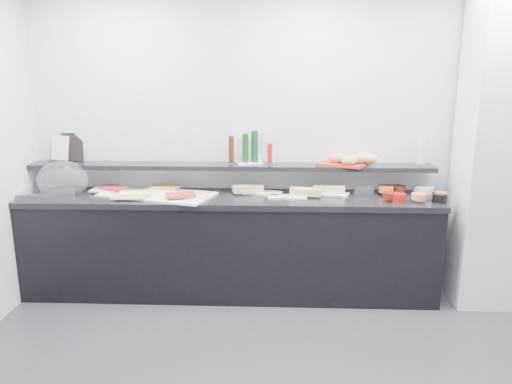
{
  "coord_description": "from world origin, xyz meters",
  "views": [
    {
      "loc": [
        -0.29,
        -2.5,
        1.97
      ],
      "look_at": [
        -0.45,
        1.45,
        1.0
      ],
      "focal_mm": 35.0,
      "sensor_mm": 36.0,
      "label": 1
    }
  ],
  "objects_px": {
    "sandwich_plate_mid": "(287,197)",
    "condiment_tray": "(250,163)",
    "cloche_base": "(47,191)",
    "framed_print": "(72,147)",
    "carafe": "(421,149)",
    "bread_tray": "(342,164)"
  },
  "relations": [
    {
      "from": "sandwich_plate_mid",
      "to": "condiment_tray",
      "type": "distance_m",
      "value": 0.48
    },
    {
      "from": "cloche_base",
      "to": "framed_print",
      "type": "height_order",
      "value": "framed_print"
    },
    {
      "from": "framed_print",
      "to": "condiment_tray",
      "type": "distance_m",
      "value": 1.65
    },
    {
      "from": "cloche_base",
      "to": "carafe",
      "type": "height_order",
      "value": "carafe"
    },
    {
      "from": "carafe",
      "to": "framed_print",
      "type": "bearing_deg",
      "value": 177.7
    },
    {
      "from": "cloche_base",
      "to": "carafe",
      "type": "xyz_separation_m",
      "value": [
        3.29,
        0.13,
        0.38
      ]
    },
    {
      "from": "bread_tray",
      "to": "carafe",
      "type": "relative_size",
      "value": 1.34
    },
    {
      "from": "cloche_base",
      "to": "framed_print",
      "type": "xyz_separation_m",
      "value": [
        0.15,
        0.26,
        0.36
      ]
    },
    {
      "from": "condiment_tray",
      "to": "bread_tray",
      "type": "distance_m",
      "value": 0.82
    },
    {
      "from": "framed_print",
      "to": "condiment_tray",
      "type": "height_order",
      "value": "framed_print"
    },
    {
      "from": "cloche_base",
      "to": "condiment_tray",
      "type": "bearing_deg",
      "value": -9.77
    },
    {
      "from": "carafe",
      "to": "cloche_base",
      "type": "bearing_deg",
      "value": -177.7
    },
    {
      "from": "sandwich_plate_mid",
      "to": "carafe",
      "type": "xyz_separation_m",
      "value": [
        1.16,
        0.19,
        0.39
      ]
    },
    {
      "from": "sandwich_plate_mid",
      "to": "framed_print",
      "type": "xyz_separation_m",
      "value": [
        -1.97,
        0.32,
        0.37
      ]
    },
    {
      "from": "cloche_base",
      "to": "bread_tray",
      "type": "xyz_separation_m",
      "value": [
        2.62,
        0.17,
        0.24
      ]
    },
    {
      "from": "sandwich_plate_mid",
      "to": "carafe",
      "type": "distance_m",
      "value": 1.24
    },
    {
      "from": "sandwich_plate_mid",
      "to": "condiment_tray",
      "type": "bearing_deg",
      "value": 144.36
    },
    {
      "from": "sandwich_plate_mid",
      "to": "framed_print",
      "type": "distance_m",
      "value": 2.03
    },
    {
      "from": "condiment_tray",
      "to": "carafe",
      "type": "bearing_deg",
      "value": -15.78
    },
    {
      "from": "condiment_tray",
      "to": "carafe",
      "type": "relative_size",
      "value": 0.74
    },
    {
      "from": "sandwich_plate_mid",
      "to": "framed_print",
      "type": "height_order",
      "value": "framed_print"
    },
    {
      "from": "bread_tray",
      "to": "condiment_tray",
      "type": "bearing_deg",
      "value": -156.13
    }
  ]
}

